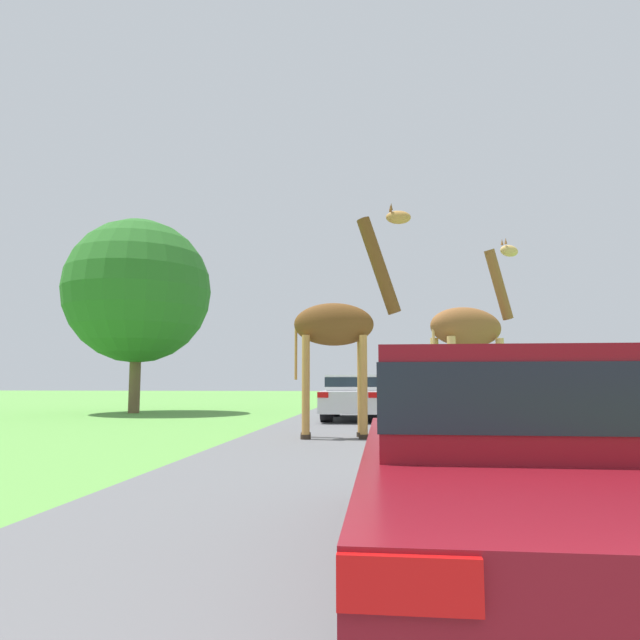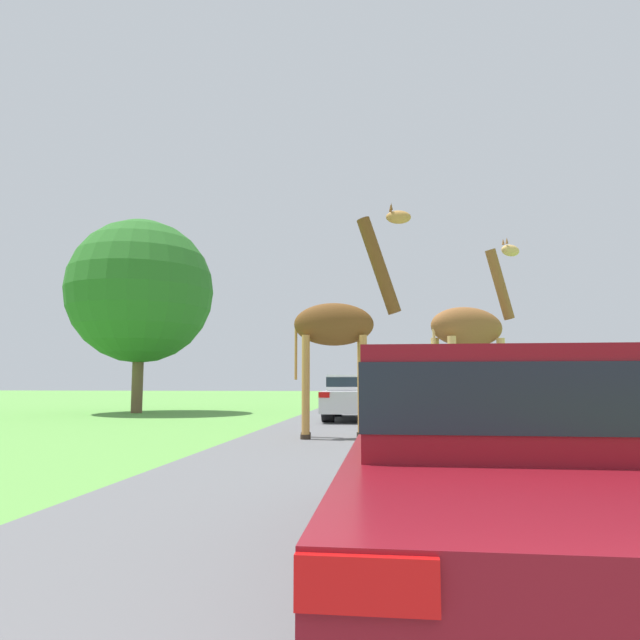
{
  "view_description": "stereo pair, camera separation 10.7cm",
  "coord_description": "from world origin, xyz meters",
  "px_view_note": "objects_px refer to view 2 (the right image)",
  "views": [
    {
      "loc": [
        -0.56,
        0.59,
        1.18
      ],
      "look_at": [
        -1.92,
        12.91,
        2.54
      ],
      "focal_mm": 32.0,
      "sensor_mm": 36.0,
      "label": 1
    },
    {
      "loc": [
        -0.46,
        0.6,
        1.18
      ],
      "look_at": [
        -1.92,
        12.91,
        2.54
      ],
      "focal_mm": 32.0,
      "sensor_mm": 36.0,
      "label": 2
    }
  ],
  "objects_px": {
    "car_queue_left": "(468,412)",
    "tree_centre_back": "(141,292)",
    "car_queue_right": "(354,395)",
    "giraffe_near_road": "(342,325)",
    "car_lead_maroon": "(499,454)",
    "giraffe_companion": "(471,334)",
    "car_far_ahead": "(463,393)"
  },
  "relations": [
    {
      "from": "giraffe_companion",
      "to": "tree_centre_back",
      "type": "distance_m",
      "value": 14.13
    },
    {
      "from": "car_queue_right",
      "to": "tree_centre_back",
      "type": "xyz_separation_m",
      "value": [
        -8.67,
        2.84,
        4.03
      ]
    },
    {
      "from": "giraffe_near_road",
      "to": "car_queue_left",
      "type": "height_order",
      "value": "giraffe_near_road"
    },
    {
      "from": "car_queue_right",
      "to": "car_far_ahead",
      "type": "height_order",
      "value": "car_queue_right"
    },
    {
      "from": "car_queue_left",
      "to": "tree_centre_back",
      "type": "height_order",
      "value": "tree_centre_back"
    },
    {
      "from": "giraffe_near_road",
      "to": "car_far_ahead",
      "type": "relative_size",
      "value": 1.19
    },
    {
      "from": "car_queue_right",
      "to": "car_queue_left",
      "type": "relative_size",
      "value": 1.18
    },
    {
      "from": "car_queue_left",
      "to": "car_lead_maroon",
      "type": "bearing_deg",
      "value": -95.83
    },
    {
      "from": "giraffe_near_road",
      "to": "car_queue_right",
      "type": "distance_m",
      "value": 6.51
    },
    {
      "from": "giraffe_near_road",
      "to": "car_lead_maroon",
      "type": "bearing_deg",
      "value": 3.46
    },
    {
      "from": "car_lead_maroon",
      "to": "car_queue_right",
      "type": "bearing_deg",
      "value": 96.8
    },
    {
      "from": "car_lead_maroon",
      "to": "tree_centre_back",
      "type": "bearing_deg",
      "value": 120.52
    },
    {
      "from": "car_lead_maroon",
      "to": "tree_centre_back",
      "type": "relative_size",
      "value": 0.63
    },
    {
      "from": "giraffe_near_road",
      "to": "car_far_ahead",
      "type": "xyz_separation_m",
      "value": [
        4.15,
        12.72,
        -1.69
      ]
    },
    {
      "from": "giraffe_near_road",
      "to": "car_queue_left",
      "type": "bearing_deg",
      "value": 30.42
    },
    {
      "from": "car_lead_maroon",
      "to": "car_queue_right",
      "type": "relative_size",
      "value": 1.02
    },
    {
      "from": "giraffe_companion",
      "to": "tree_centre_back",
      "type": "xyz_separation_m",
      "value": [
        -11.76,
        7.44,
        2.44
      ]
    },
    {
      "from": "tree_centre_back",
      "to": "giraffe_companion",
      "type": "bearing_deg",
      "value": -32.32
    },
    {
      "from": "giraffe_companion",
      "to": "car_queue_right",
      "type": "xyz_separation_m",
      "value": [
        -3.09,
        4.6,
        -1.59
      ]
    },
    {
      "from": "car_queue_left",
      "to": "car_queue_right",
      "type": "bearing_deg",
      "value": 104.4
    },
    {
      "from": "car_queue_left",
      "to": "car_far_ahead",
      "type": "height_order",
      "value": "car_far_ahead"
    },
    {
      "from": "giraffe_near_road",
      "to": "car_queue_right",
      "type": "height_order",
      "value": "giraffe_near_road"
    },
    {
      "from": "car_lead_maroon",
      "to": "car_far_ahead",
      "type": "xyz_separation_m",
      "value": [
        2.48,
        21.32,
        0.0
      ]
    },
    {
      "from": "car_queue_right",
      "to": "tree_centre_back",
      "type": "bearing_deg",
      "value": 161.89
    },
    {
      "from": "car_queue_right",
      "to": "car_far_ahead",
      "type": "xyz_separation_m",
      "value": [
        4.26,
        6.43,
        -0.02
      ]
    },
    {
      "from": "car_far_ahead",
      "to": "giraffe_companion",
      "type": "bearing_deg",
      "value": -96.05
    },
    {
      "from": "tree_centre_back",
      "to": "car_far_ahead",
      "type": "bearing_deg",
      "value": 15.54
    },
    {
      "from": "car_queue_left",
      "to": "tree_centre_back",
      "type": "relative_size",
      "value": 0.52
    },
    {
      "from": "giraffe_companion",
      "to": "car_queue_left",
      "type": "bearing_deg",
      "value": -40.89
    },
    {
      "from": "car_lead_maroon",
      "to": "car_far_ahead",
      "type": "distance_m",
      "value": 21.47
    },
    {
      "from": "tree_centre_back",
      "to": "car_queue_left",
      "type": "bearing_deg",
      "value": -47.45
    },
    {
      "from": "car_queue_right",
      "to": "giraffe_near_road",
      "type": "bearing_deg",
      "value": -89.07
    }
  ]
}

